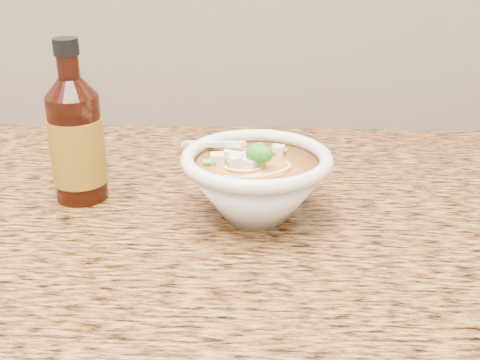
{
  "coord_description": "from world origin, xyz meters",
  "views": [
    {
      "loc": [
        0.23,
        0.97,
        1.24
      ],
      "look_at": [
        0.2,
        1.64,
        0.95
      ],
      "focal_mm": 45.0,
      "sensor_mm": 36.0,
      "label": 1
    }
  ],
  "objects": [
    {
      "name": "counter_slab",
      "position": [
        0.0,
        1.68,
        0.88
      ],
      "size": [
        4.0,
        0.68,
        0.04
      ],
      "primitive_type": "cube",
      "color": "olive",
      "rests_on": "cabinet"
    },
    {
      "name": "soup_bowl",
      "position": [
        0.22,
        1.64,
        0.94
      ],
      "size": [
        0.19,
        0.18,
        0.1
      ],
      "rotation": [
        0.0,
        0.0,
        0.35
      ],
      "color": "silver",
      "rests_on": "counter_slab"
    },
    {
      "name": "hot_sauce_bottle",
      "position": [
        -0.01,
        1.68,
        0.98
      ],
      "size": [
        0.07,
        0.07,
        0.21
      ],
      "rotation": [
        0.0,
        0.0,
        0.05
      ],
      "color": "#371007",
      "rests_on": "counter_slab"
    }
  ]
}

